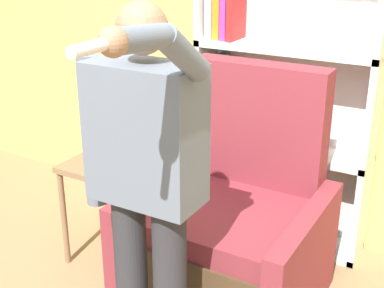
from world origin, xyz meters
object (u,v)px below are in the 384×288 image
armchair (232,232)px  table_lamp (105,96)px  person_standing (145,180)px  side_table (110,178)px  bookcase (266,103)px

armchair → table_lamp: 1.07m
person_standing → side_table: (-0.75, 0.69, -0.45)m
person_standing → side_table: 1.11m
bookcase → person_standing: bearing=-87.4°
side_table → table_lamp: size_ratio=1.23×
table_lamp → armchair: bearing=2.8°
person_standing → table_lamp: bearing=137.6°
side_table → table_lamp: (0.00, 0.00, 0.53)m
side_table → bookcase: bearing=48.7°
person_standing → table_lamp: size_ratio=3.19×
bookcase → person_standing: (0.07, -1.47, 0.07)m
armchair → person_standing: (-0.07, -0.73, 0.60)m
bookcase → side_table: bearing=-131.3°
bookcase → armchair: (0.13, -0.74, -0.54)m
armchair → side_table: 0.83m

